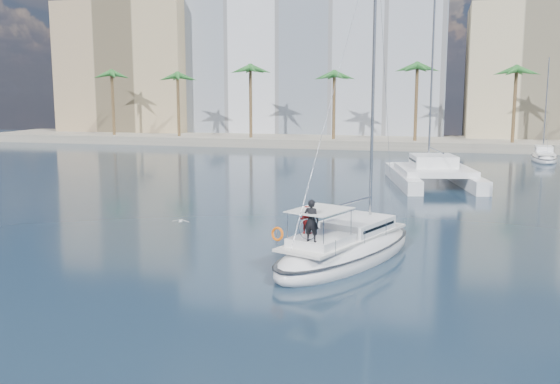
# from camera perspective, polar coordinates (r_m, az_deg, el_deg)

# --- Properties ---
(ground) EXTENTS (160.00, 160.00, 0.00)m
(ground) POSITION_cam_1_polar(r_m,az_deg,el_deg) (31.02, -1.50, -5.56)
(ground) COLOR black
(ground) RESTS_ON ground
(quay) EXTENTS (120.00, 14.00, 1.20)m
(quay) POSITION_cam_1_polar(r_m,az_deg,el_deg) (90.52, 9.01, 4.54)
(quay) COLOR gray
(quay) RESTS_ON ground
(building_modern) EXTENTS (42.00, 16.00, 28.00)m
(building_modern) POSITION_cam_1_polar(r_m,az_deg,el_deg) (104.00, 3.07, 12.64)
(building_modern) COLOR silver
(building_modern) RESTS_ON ground
(building_tan_left) EXTENTS (22.00, 14.00, 22.00)m
(building_tan_left) POSITION_cam_1_polar(r_m,az_deg,el_deg) (109.99, -13.18, 10.67)
(building_tan_left) COLOR tan
(building_tan_left) RESTS_ON ground
(building_beige) EXTENTS (20.00, 14.00, 20.00)m
(building_beige) POSITION_cam_1_polar(r_m,az_deg,el_deg) (99.85, 22.51, 9.80)
(building_beige) COLOR #CAB991
(building_beige) RESTS_ON ground
(palm_left) EXTENTS (3.60, 3.60, 12.30)m
(palm_left) POSITION_cam_1_polar(r_m,az_deg,el_deg) (95.66, -12.16, 10.51)
(palm_left) COLOR brown
(palm_left) RESTS_ON ground
(palm_centre) EXTENTS (3.60, 3.60, 12.30)m
(palm_centre) POSITION_cam_1_polar(r_m,az_deg,el_deg) (86.27, 8.92, 10.75)
(palm_centre) COLOR brown
(palm_centre) RESTS_ON ground
(main_sloop) EXTENTS (7.29, 11.35, 16.11)m
(main_sloop) POSITION_cam_1_polar(r_m,az_deg,el_deg) (29.72, 6.09, -5.25)
(main_sloop) COLOR silver
(main_sloop) RESTS_ON ground
(catamaran) EXTENTS (8.90, 13.74, 18.40)m
(catamaran) POSITION_cam_1_polar(r_m,az_deg,el_deg) (54.55, 13.83, 1.89)
(catamaran) COLOR silver
(catamaran) RESTS_ON ground
(seagull) EXTENTS (0.96, 0.41, 0.18)m
(seagull) POSITION_cam_1_polar(r_m,az_deg,el_deg) (33.69, -9.06, -2.64)
(seagull) COLOR silver
(seagull) RESTS_ON ground
(moored_yacht_a) EXTENTS (3.37, 9.52, 11.90)m
(moored_yacht_a) POSITION_cam_1_polar(r_m,az_deg,el_deg) (77.19, 22.97, 2.66)
(moored_yacht_a) COLOR silver
(moored_yacht_a) RESTS_ON ground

